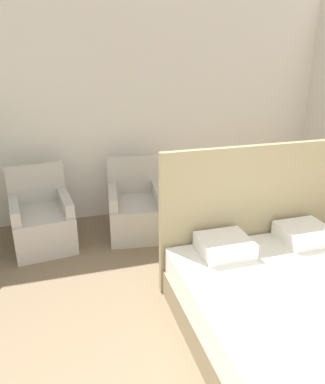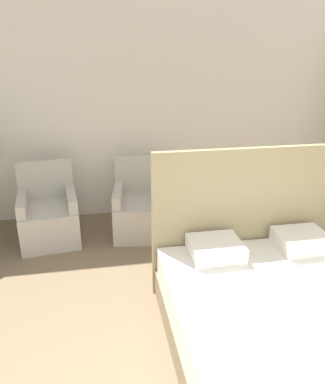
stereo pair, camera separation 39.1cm
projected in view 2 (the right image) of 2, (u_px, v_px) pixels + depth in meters
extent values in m
cube|color=silver|center=(126.00, 108.00, 4.81)|extent=(10.00, 0.06, 2.90)
cube|color=#8C7A5B|center=(303.00, 357.00, 2.66)|extent=(1.79, 2.18, 0.25)
cube|color=white|center=(308.00, 329.00, 2.57)|extent=(1.76, 2.14, 0.24)
cube|color=tan|center=(249.00, 219.00, 3.49)|extent=(1.83, 0.06, 1.37)
cube|color=white|center=(215.00, 249.00, 3.22)|extent=(0.44, 0.40, 0.14)
cube|color=white|center=(302.00, 241.00, 3.35)|extent=(0.44, 0.40, 0.14)
cube|color=#B7B2A8|center=(50.00, 224.00, 4.45)|extent=(0.73, 0.77, 0.44)
cube|color=#B7B2A8|center=(45.00, 179.00, 4.57)|extent=(0.66, 0.14, 0.47)
cube|color=#B7B2A8|center=(22.00, 203.00, 4.27)|extent=(0.17, 0.64, 0.16)
cube|color=#B7B2A8|center=(71.00, 198.00, 4.41)|extent=(0.17, 0.64, 0.16)
cube|color=#B7B2A8|center=(141.00, 217.00, 4.63)|extent=(0.74, 0.78, 0.44)
cube|color=#B7B2A8|center=(141.00, 174.00, 4.76)|extent=(0.66, 0.14, 0.47)
cube|color=#B7B2A8|center=(118.00, 195.00, 4.51)|extent=(0.18, 0.64, 0.16)
cube|color=#B7B2A8|center=(164.00, 194.00, 4.53)|extent=(0.18, 0.64, 0.16)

